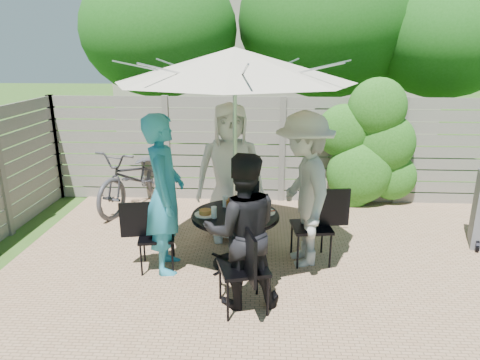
# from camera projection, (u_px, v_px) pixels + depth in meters

# --- Properties ---
(backyard_envelope) EXTENTS (60.00, 60.00, 5.00)m
(backyard_envelope) POSITION_uv_depth(u_px,v_px,m) (277.00, 49.00, 13.83)
(backyard_envelope) COLOR #2F4F18
(backyard_envelope) RESTS_ON ground
(patio_table) EXTENTS (1.19, 1.19, 0.69)m
(patio_table) POSITION_uv_depth(u_px,v_px,m) (235.00, 230.00, 5.23)
(patio_table) COLOR black
(patio_table) RESTS_ON ground
(umbrella) EXTENTS (3.07, 3.07, 2.62)m
(umbrella) POSITION_uv_depth(u_px,v_px,m) (235.00, 65.00, 4.66)
(umbrella) COLOR silver
(umbrella) RESTS_ON ground
(chair_back) EXTENTS (0.49, 0.69, 0.93)m
(chair_back) POSITION_uv_depth(u_px,v_px,m) (230.00, 216.00, 6.20)
(chair_back) COLOR black
(chair_back) RESTS_ON ground
(person_back) EXTENTS (1.03, 0.75, 1.93)m
(person_back) POSITION_uv_depth(u_px,v_px,m) (230.00, 173.00, 5.87)
(person_back) COLOR silver
(person_back) RESTS_ON ground
(chair_left) EXTENTS (0.66, 0.49, 0.88)m
(chair_left) POSITION_uv_depth(u_px,v_px,m) (156.00, 249.00, 5.20)
(chair_left) COLOR black
(chair_left) RESTS_ON ground
(person_left) EXTENTS (0.56, 0.76, 1.92)m
(person_left) POSITION_uv_depth(u_px,v_px,m) (165.00, 195.00, 5.01)
(person_left) COLOR teal
(person_left) RESTS_ON ground
(chair_front) EXTENTS (0.58, 0.75, 0.98)m
(chair_front) POSITION_uv_depth(u_px,v_px,m) (244.00, 284.00, 4.36)
(chair_front) COLOR black
(chair_front) RESTS_ON ground
(person_front) EXTENTS (0.88, 0.74, 1.64)m
(person_front) POSITION_uv_depth(u_px,v_px,m) (242.00, 231.00, 4.34)
(person_front) COLOR black
(person_front) RESTS_ON ground
(chair_right) EXTENTS (0.72, 0.52, 0.97)m
(chair_right) POSITION_uv_depth(u_px,v_px,m) (312.00, 241.00, 5.37)
(chair_right) COLOR black
(chair_right) RESTS_ON ground
(person_right) EXTENTS (0.89, 1.33, 1.92)m
(person_right) POSITION_uv_depth(u_px,v_px,m) (304.00, 190.00, 5.16)
(person_right) COLOR #B1B3AE
(person_right) RESTS_ON ground
(plate_back) EXTENTS (0.26, 0.26, 0.06)m
(plate_back) POSITION_uv_depth(u_px,v_px,m) (233.00, 202.00, 5.50)
(plate_back) COLOR white
(plate_back) RESTS_ON patio_table
(plate_left) EXTENTS (0.26, 0.26, 0.06)m
(plate_left) POSITION_uv_depth(u_px,v_px,m) (205.00, 213.00, 5.12)
(plate_left) COLOR white
(plate_left) RESTS_ON patio_table
(plate_front) EXTENTS (0.26, 0.26, 0.06)m
(plate_front) POSITION_uv_depth(u_px,v_px,m) (238.00, 224.00, 4.81)
(plate_front) COLOR white
(plate_front) RESTS_ON patio_table
(plate_right) EXTENTS (0.26, 0.26, 0.06)m
(plate_right) POSITION_uv_depth(u_px,v_px,m) (265.00, 211.00, 5.19)
(plate_right) COLOR white
(plate_right) RESTS_ON patio_table
(glass_back) EXTENTS (0.07, 0.07, 0.14)m
(glass_back) POSITION_uv_depth(u_px,v_px,m) (225.00, 201.00, 5.38)
(glass_back) COLOR silver
(glass_back) RESTS_ON patio_table
(glass_left) EXTENTS (0.07, 0.07, 0.14)m
(glass_left) POSITION_uv_depth(u_px,v_px,m) (214.00, 212.00, 5.02)
(glass_left) COLOR silver
(glass_left) RESTS_ON patio_table
(glass_front) EXTENTS (0.07, 0.07, 0.14)m
(glass_front) POSITION_uv_depth(u_px,v_px,m) (246.00, 216.00, 4.91)
(glass_front) COLOR silver
(glass_front) RESTS_ON patio_table
(glass_right) EXTENTS (0.07, 0.07, 0.14)m
(glass_right) POSITION_uv_depth(u_px,v_px,m) (255.00, 205.00, 5.27)
(glass_right) COLOR silver
(glass_right) RESTS_ON patio_table
(syrup_jug) EXTENTS (0.09, 0.09, 0.16)m
(syrup_jug) POSITION_uv_depth(u_px,v_px,m) (230.00, 206.00, 5.18)
(syrup_jug) COLOR #59280C
(syrup_jug) RESTS_ON patio_table
(coffee_cup) EXTENTS (0.08, 0.08, 0.12)m
(coffee_cup) POSITION_uv_depth(u_px,v_px,m) (242.00, 203.00, 5.37)
(coffee_cup) COLOR #C6B293
(coffee_cup) RESTS_ON patio_table
(bicycle) EXTENTS (1.30, 2.14, 1.06)m
(bicycle) POSITION_uv_depth(u_px,v_px,m) (137.00, 177.00, 7.23)
(bicycle) COLOR #333338
(bicycle) RESTS_ON ground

